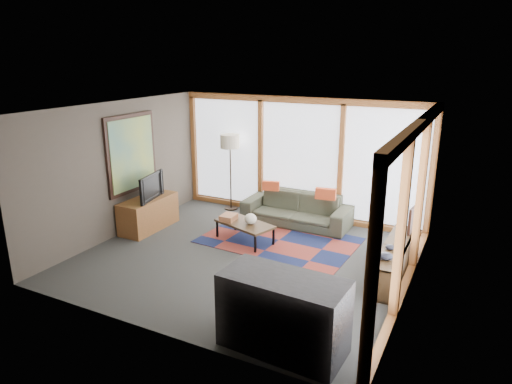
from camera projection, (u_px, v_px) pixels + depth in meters
The scene contains 17 objects.
ground at pixel (246, 258), 8.02m from camera, with size 5.50×5.50×0.00m, color #2B2B29.
room_envelope at pixel (286, 169), 7.84m from camera, with size 5.52×5.02×2.62m.
rug at pixel (279, 240), 8.76m from camera, with size 2.85×1.83×0.01m, color maroon.
sofa at pixel (296, 209), 9.52m from camera, with size 2.24×0.87×0.65m, color #333425.
pillow_left at pixel (271, 186), 9.68m from camera, with size 0.36×0.11×0.20m, color #C5451F.
pillow_right at pixel (326, 194), 9.08m from camera, with size 0.41×0.12×0.22m, color #C5451F.
floor_lamp at pixel (231, 172), 10.31m from camera, with size 0.44×0.44×1.73m, color black, non-canonical shape.
coffee_table at pixel (245, 232), 8.68m from camera, with size 1.12×0.56×0.37m, color #362715, non-canonical shape.
book_stack at pixel (229, 217), 8.75m from camera, with size 0.26×0.33×0.11m, color #9B5E39.
vase at pixel (250, 219), 8.53m from camera, with size 0.23×0.23×0.20m, color beige.
bookshelf at pixel (394, 260), 7.34m from camera, with size 0.36×2.00×0.50m, color #362715, non-canonical shape.
bowl_a at pixel (386, 256), 6.77m from camera, with size 0.21×0.21×0.11m, color black.
bowl_b at pixel (390, 247), 7.13m from camera, with size 0.15×0.15×0.08m, color black.
shelf_picture at pixel (412, 220), 7.75m from camera, with size 0.04×0.35×0.46m, color black.
tv_console at pixel (149, 213), 9.28m from camera, with size 0.54×1.30×0.65m, color brown.
television at pixel (148, 187), 9.04m from camera, with size 0.91×0.12×0.52m, color black.
bar_counter at pixel (283, 314), 5.42m from camera, with size 1.49×0.70×0.95m, color black.
Camera 1 is at (3.49, -6.46, 3.43)m, focal length 32.00 mm.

